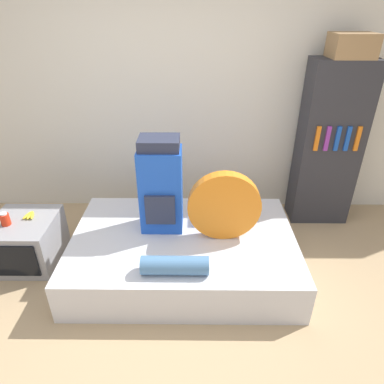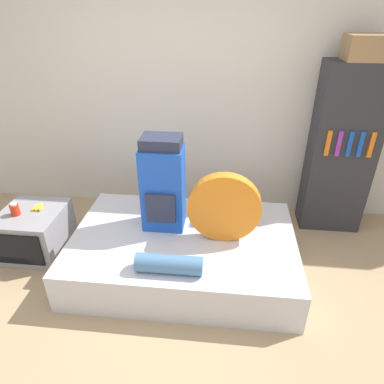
# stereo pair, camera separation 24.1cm
# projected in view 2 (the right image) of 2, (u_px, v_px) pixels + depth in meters

# --- Properties ---
(ground_plane) EXTENTS (16.00, 16.00, 0.00)m
(ground_plane) POSITION_uv_depth(u_px,v_px,m) (156.00, 324.00, 2.67)
(ground_plane) COLOR tan
(wall_back) EXTENTS (8.00, 0.05, 2.60)m
(wall_back) POSITION_uv_depth(u_px,v_px,m) (184.00, 98.00, 3.64)
(wall_back) COLOR silver
(wall_back) RESTS_ON ground_plane
(bed) EXTENTS (1.99, 1.31, 0.37)m
(bed) POSITION_uv_depth(u_px,v_px,m) (184.00, 251.00, 3.16)
(bed) COLOR silver
(bed) RESTS_ON ground_plane
(backpack) EXTENTS (0.37, 0.30, 0.86)m
(backpack) POSITION_uv_depth(u_px,v_px,m) (163.00, 185.00, 3.01)
(backpack) COLOR blue
(backpack) RESTS_ON bed
(tent_bag) EXTENTS (0.62, 0.10, 0.62)m
(tent_bag) POSITION_uv_depth(u_px,v_px,m) (224.00, 208.00, 2.88)
(tent_bag) COLOR orange
(tent_bag) RESTS_ON bed
(sleeping_roll) EXTENTS (0.52, 0.15, 0.15)m
(sleeping_roll) POSITION_uv_depth(u_px,v_px,m) (169.00, 264.00, 2.62)
(sleeping_roll) COLOR teal
(sleeping_roll) RESTS_ON bed
(television) EXTENTS (0.57, 0.62, 0.45)m
(television) POSITION_uv_depth(u_px,v_px,m) (35.00, 231.00, 3.36)
(television) COLOR #939399
(television) RESTS_ON ground_plane
(canister) EXTENTS (0.08, 0.08, 0.12)m
(canister) POSITION_uv_depth(u_px,v_px,m) (15.00, 209.00, 3.19)
(canister) COLOR red
(canister) RESTS_ON television
(banana_bunch) EXTENTS (0.11, 0.14, 0.03)m
(banana_bunch) POSITION_uv_depth(u_px,v_px,m) (39.00, 207.00, 3.30)
(banana_bunch) COLOR yellow
(banana_bunch) RESTS_ON television
(bookshelf) EXTENTS (0.62, 0.35, 1.74)m
(bookshelf) POSITION_uv_depth(u_px,v_px,m) (341.00, 151.00, 3.46)
(bookshelf) COLOR #2D2D33
(bookshelf) RESTS_ON ground_plane
(cardboard_box) EXTENTS (0.39, 0.30, 0.21)m
(cardboard_box) POSITION_uv_depth(u_px,v_px,m) (368.00, 47.00, 2.97)
(cardboard_box) COLOR #99754C
(cardboard_box) RESTS_ON bookshelf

